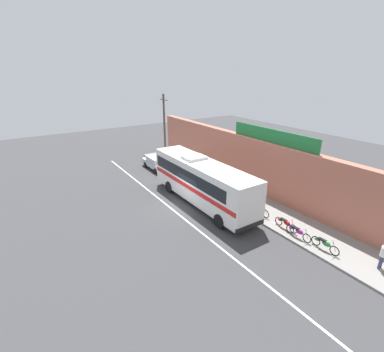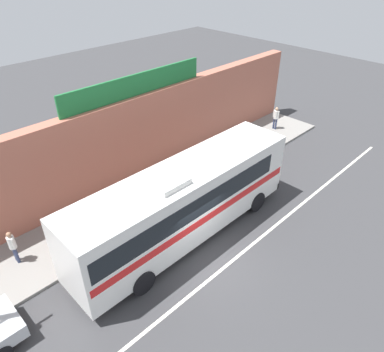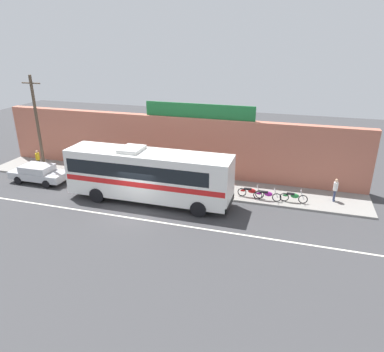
% 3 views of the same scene
% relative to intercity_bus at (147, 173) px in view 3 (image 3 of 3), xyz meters
% --- Properties ---
extents(ground_plane, '(70.00, 70.00, 0.00)m').
position_rel_intercity_bus_xyz_m(ground_plane, '(-0.25, -1.80, -2.07)').
color(ground_plane, '#3A3A3D').
extents(sidewalk_slab, '(30.00, 3.60, 0.14)m').
position_rel_intercity_bus_xyz_m(sidewalk_slab, '(-0.25, 3.40, -2.00)').
color(sidewalk_slab, gray).
rests_on(sidewalk_slab, ground_plane).
extents(storefront_facade, '(30.00, 0.70, 4.80)m').
position_rel_intercity_bus_xyz_m(storefront_facade, '(-0.25, 5.55, 0.33)').
color(storefront_facade, '#B26651').
rests_on(storefront_facade, ground_plane).
extents(storefront_billboard, '(8.64, 0.12, 1.10)m').
position_rel_intercity_bus_xyz_m(storefront_billboard, '(2.01, 5.55, 3.28)').
color(storefront_billboard, '#1E7538').
rests_on(storefront_billboard, storefront_facade).
extents(road_center_stripe, '(30.00, 0.14, 0.01)m').
position_rel_intercity_bus_xyz_m(road_center_stripe, '(-0.25, -2.60, -2.06)').
color(road_center_stripe, silver).
rests_on(road_center_stripe, ground_plane).
extents(intercity_bus, '(11.31, 2.63, 3.78)m').
position_rel_intercity_bus_xyz_m(intercity_bus, '(0.00, 0.00, 0.00)').
color(intercity_bus, white).
rests_on(intercity_bus, ground_plane).
extents(parked_car, '(4.44, 1.92, 1.37)m').
position_rel_intercity_bus_xyz_m(parked_car, '(-9.57, 0.75, -1.33)').
color(parked_car, '#B7BABF').
rests_on(parked_car, ground_plane).
extents(utility_pole, '(1.60, 0.22, 7.86)m').
position_rel_intercity_bus_xyz_m(utility_pole, '(-10.02, 2.03, 2.14)').
color(utility_pole, brown).
rests_on(utility_pole, sidewalk_slab).
extents(motorcycle_orange, '(1.85, 0.56, 0.94)m').
position_rel_intercity_bus_xyz_m(motorcycle_orange, '(9.57, 2.39, -1.50)').
color(motorcycle_orange, black).
rests_on(motorcycle_orange, sidewalk_slab).
extents(motorcycle_red, '(1.85, 0.56, 0.94)m').
position_rel_intercity_bus_xyz_m(motorcycle_red, '(6.68, 2.37, -1.50)').
color(motorcycle_red, black).
rests_on(motorcycle_red, sidewalk_slab).
extents(motorcycle_purple, '(1.90, 0.56, 0.94)m').
position_rel_intercity_bus_xyz_m(motorcycle_purple, '(7.84, 2.17, -1.50)').
color(motorcycle_purple, black).
rests_on(motorcycle_purple, sidewalk_slab).
extents(motorcycle_blue, '(1.94, 0.56, 0.94)m').
position_rel_intercity_bus_xyz_m(motorcycle_blue, '(4.18, 2.39, -1.50)').
color(motorcycle_blue, black).
rests_on(motorcycle_blue, sidewalk_slab).
extents(pedestrian_far_right, '(0.30, 0.48, 1.60)m').
position_rel_intercity_bus_xyz_m(pedestrian_far_right, '(-6.17, 3.71, -1.00)').
color(pedestrian_far_right, navy).
rests_on(pedestrian_far_right, sidewalk_slab).
extents(pedestrian_near_shop, '(0.30, 0.48, 1.61)m').
position_rel_intercity_bus_xyz_m(pedestrian_near_shop, '(-11.36, 2.95, -0.99)').
color(pedestrian_near_shop, black).
rests_on(pedestrian_near_shop, sidewalk_slab).
extents(pedestrian_far_left, '(0.30, 0.48, 1.62)m').
position_rel_intercity_bus_xyz_m(pedestrian_far_left, '(12.24, 3.42, -0.99)').
color(pedestrian_far_left, navy).
rests_on(pedestrian_far_left, sidewalk_slab).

